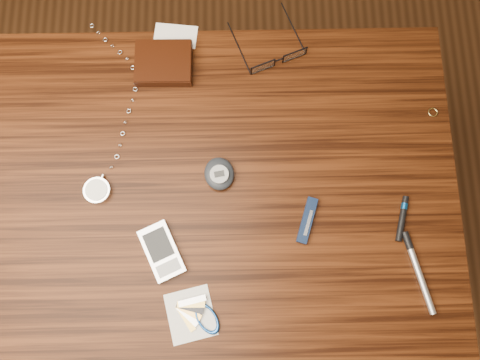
{
  "coord_description": "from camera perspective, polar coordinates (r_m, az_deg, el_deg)",
  "views": [
    {
      "loc": [
        0.07,
        -0.19,
        1.64
      ],
      "look_at": [
        0.07,
        0.02,
        0.76
      ],
      "focal_mm": 35.0,
      "sensor_mm": 36.0,
      "label": 1
    }
  ],
  "objects": [
    {
      "name": "wallet_and_card",
      "position": [
        1.0,
        -9.27,
        13.96
      ],
      "size": [
        0.13,
        0.15,
        0.03
      ],
      "color": "black",
      "rests_on": "desk"
    },
    {
      "name": "pda_phone",
      "position": [
        0.9,
        -9.52,
        -8.57
      ],
      "size": [
        0.1,
        0.12,
        0.02
      ],
      "color": "silver",
      "rests_on": "desk"
    },
    {
      "name": "eyeglasses",
      "position": [
        1.0,
        4.56,
        14.61
      ],
      "size": [
        0.16,
        0.17,
        0.03
      ],
      "color": "black",
      "rests_on": "desk"
    },
    {
      "name": "silver_pen",
      "position": [
        0.95,
        20.69,
        -9.75
      ],
      "size": [
        0.05,
        0.15,
        0.01
      ],
      "color": "silver",
      "rests_on": "desk"
    },
    {
      "name": "desk",
      "position": [
        1.02,
        -4.1,
        -2.63
      ],
      "size": [
        1.0,
        0.7,
        0.75
      ],
      "color": "#3B1909",
      "rests_on": "ground"
    },
    {
      "name": "pocket_watch",
      "position": [
        0.95,
        -16.84,
        -0.36
      ],
      "size": [
        0.11,
        0.39,
        0.02
      ],
      "color": "white",
      "rests_on": "desk"
    },
    {
      "name": "ground",
      "position": [
        1.66,
        -2.53,
        -6.72
      ],
      "size": [
        3.8,
        3.8,
        0.0
      ],
      "primitive_type": "plane",
      "color": "#472814",
      "rests_on": "ground"
    },
    {
      "name": "notepad_keys",
      "position": [
        0.9,
        -5.11,
        -16.14
      ],
      "size": [
        0.12,
        0.11,
        0.01
      ],
      "color": "silver",
      "rests_on": "desk"
    },
    {
      "name": "pedometer",
      "position": [
        0.91,
        -2.55,
        0.77
      ],
      "size": [
        0.07,
        0.08,
        0.03
      ],
      "color": "#20242B",
      "rests_on": "desk"
    },
    {
      "name": "black_blue_pen",
      "position": [
        0.95,
        19.19,
        -4.29
      ],
      "size": [
        0.03,
        0.09,
        0.01
      ],
      "color": "black",
      "rests_on": "desk"
    },
    {
      "name": "gold_ring",
      "position": [
        1.04,
        22.45,
        7.64
      ],
      "size": [
        0.02,
        0.02,
        0.0
      ],
      "primitive_type": "torus",
      "rotation": [
        0.0,
        0.0,
        -0.21
      ],
      "color": "tan",
      "rests_on": "desk"
    },
    {
      "name": "pocket_knife",
      "position": [
        0.91,
        8.18,
        -4.9
      ],
      "size": [
        0.05,
        0.09,
        0.01
      ],
      "color": "#0D1D3D",
      "rests_on": "desk"
    }
  ]
}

